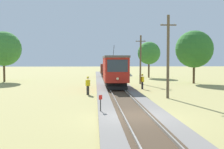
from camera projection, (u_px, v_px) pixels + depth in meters
name	position (u px, v px, depth m)	size (l,w,h in m)	color
ground_plane	(136.00, 119.00, 15.01)	(260.00, 260.00, 0.00)	#9E9356
track_ballast	(136.00, 118.00, 15.00)	(4.20, 120.00, 0.18)	slate
sleeper_bed	(136.00, 116.00, 15.00)	(2.04, 120.00, 0.01)	#423323
rail_left	(123.00, 115.00, 14.95)	(0.07, 120.00, 0.14)	gray
rail_right	(148.00, 115.00, 15.04)	(0.07, 120.00, 0.14)	gray
red_tram	(115.00, 70.00, 30.94)	(2.60, 8.54, 4.79)	red
freight_car	(107.00, 69.00, 51.86)	(2.40, 5.20, 2.31)	maroon
utility_pole_near_tram	(168.00, 56.00, 23.14)	(1.40, 0.30, 7.24)	brown
utility_pole_mid	(141.00, 59.00, 37.13)	(1.40, 0.52, 6.80)	brown
trackside_signal_marker	(101.00, 103.00, 16.41)	(0.21, 0.21, 1.18)	black
gravel_pile	(127.00, 73.00, 56.26)	(2.26, 2.26, 1.14)	#9E998E
track_worker	(88.00, 85.00, 25.65)	(0.44, 0.44, 1.78)	#38332D
second_worker	(142.00, 81.00, 30.55)	(0.35, 0.44, 1.78)	black
tree_left_near	(4.00, 49.00, 41.29)	(5.37, 5.37, 7.81)	#4C3823
tree_right_near	(194.00, 49.00, 38.04)	(5.31, 5.31, 7.58)	#4C3823
tree_left_far	(149.00, 53.00, 51.10)	(4.34, 4.34, 6.90)	#4C3823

